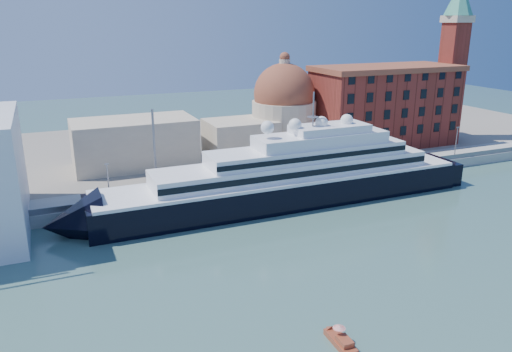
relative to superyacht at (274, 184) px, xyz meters
name	(u,v)px	position (x,y,z in m)	size (l,w,h in m)	color
ground	(316,251)	(-2.75, -23.00, -4.75)	(400.00, 400.00, 0.00)	#335852
quay	(243,186)	(-2.75, 11.00, -3.50)	(180.00, 10.00, 2.50)	gray
land	(193,147)	(-2.75, 52.00, -3.75)	(260.00, 72.00, 2.00)	slate
quay_fence	(250,184)	(-2.75, 6.50, -1.65)	(180.00, 0.10, 1.20)	slate
superyacht	(274,184)	(0.00, 0.00, 0.00)	(92.12, 12.77, 27.53)	black
water_taxi	(341,341)	(-12.97, -46.84, -4.14)	(1.97, 5.41, 2.54)	maroon
warehouse	(385,105)	(49.25, 29.00, 9.04)	(43.00, 19.00, 23.25)	maroon
campanile	(454,51)	(73.25, 29.00, 24.00)	(8.40, 8.40, 47.00)	maroon
church	(232,124)	(3.63, 34.72, 6.16)	(66.00, 18.00, 25.50)	beige
lamp_posts	(190,157)	(-15.42, 9.27, 5.09)	(120.80, 2.40, 18.00)	slate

